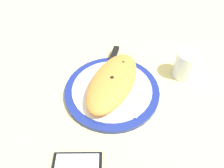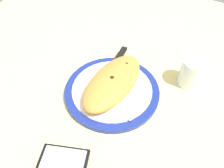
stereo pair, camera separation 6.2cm
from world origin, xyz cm
name	(u,v)px [view 2 (the right image)]	position (x,y,z in cm)	size (l,w,h in cm)	color
ground_plane	(112,95)	(0.00, 0.00, -1.50)	(150.00, 150.00, 3.00)	#E5D684
plate	(112,90)	(0.00, 0.00, 0.88)	(28.84, 28.84, 1.85)	navy
calzone	(112,81)	(0.61, 0.22, 4.31)	(26.03, 13.50, 4.95)	orange
fork	(136,94)	(1.44, -7.38, 2.05)	(15.90, 5.05, 0.40)	silver
knife	(116,64)	(9.82, 3.92, 2.34)	(25.43, 4.30, 1.20)	silver
smartphone	(65,161)	(-24.40, -0.41, 0.56)	(10.23, 13.23, 1.16)	black
water_glass	(191,74)	(15.16, -19.52, 3.92)	(7.32, 7.32, 9.08)	silver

